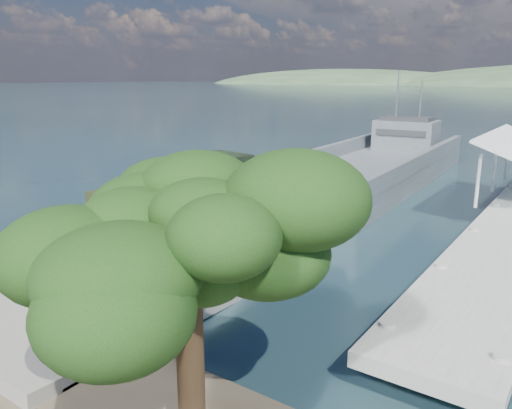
# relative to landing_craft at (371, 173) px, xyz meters

# --- Properties ---
(ground) EXTENTS (1400.00, 1400.00, 0.00)m
(ground) POSITION_rel_landing_craft_xyz_m (-0.37, -23.73, -0.82)
(ground) COLOR #1B3541
(ground) RESTS_ON ground
(boat_ramp) EXTENTS (10.00, 18.00, 0.50)m
(boat_ramp) POSITION_rel_landing_craft_xyz_m (-0.37, -24.73, -0.57)
(boat_ramp) COLOR gray
(boat_ramp) RESTS_ON ground
(shoreline_rocks) EXTENTS (3.20, 5.60, 0.90)m
(shoreline_rocks) POSITION_rel_landing_craft_xyz_m (-6.57, -23.23, -0.82)
(shoreline_rocks) COLOR #504F4D
(shoreline_rocks) RESTS_ON ground
(landing_craft) EXTENTS (9.90, 34.18, 10.06)m
(landing_craft) POSITION_rel_landing_craft_xyz_m (0.00, 0.00, 0.00)
(landing_craft) COLOR #4E585D
(landing_craft) RESTS_ON ground
(military_truck) EXTENTS (4.52, 9.57, 4.27)m
(military_truck) POSITION_rel_landing_craft_xyz_m (-1.00, -21.96, 1.80)
(military_truck) COLOR black
(military_truck) RESTS_ON boat_ramp
(soldier) EXTENTS (0.66, 0.49, 1.64)m
(soldier) POSITION_rel_landing_craft_xyz_m (-2.07, -23.37, 0.50)
(soldier) COLOR black
(soldier) RESTS_ON boat_ramp
(overhang_tree) EXTENTS (7.68, 7.07, 6.97)m
(overhang_tree) POSITION_rel_landing_craft_xyz_m (8.45, -31.87, 4.77)
(overhang_tree) COLOR #322214
(overhang_tree) RESTS_ON ground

